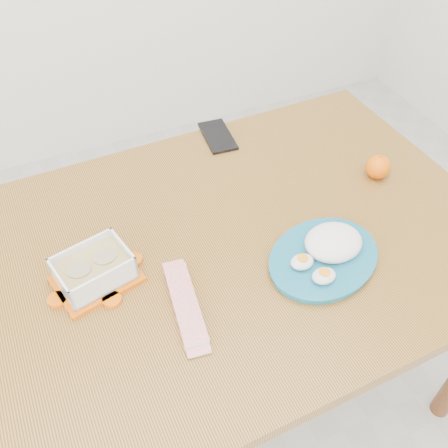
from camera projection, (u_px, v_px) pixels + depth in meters
name	position (u px, v px, depth m)	size (l,w,h in m)	color
ground	(250.00, 439.00, 1.62)	(3.50, 3.50, 0.00)	#B7B7B2
dining_table	(224.00, 263.00, 1.28)	(1.39, 0.95, 0.75)	olive
food_container	(94.00, 270.00, 1.10)	(0.21, 0.17, 0.08)	#E15E06
orange_fruit	(378.00, 167.00, 1.36)	(0.07, 0.07, 0.07)	orange
rice_plate	(327.00, 251.00, 1.16)	(0.35, 0.35, 0.08)	#176380
candy_bar	(185.00, 303.00, 1.07)	(0.21, 0.05, 0.02)	red
smartphone	(218.00, 136.00, 1.51)	(0.08, 0.16, 0.01)	black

